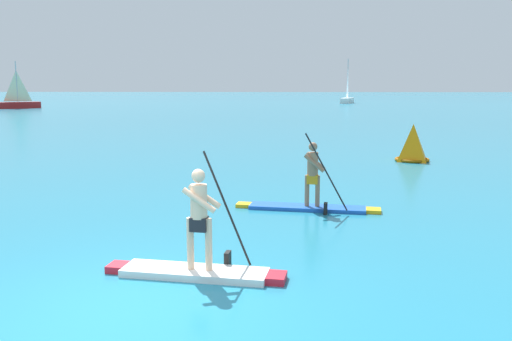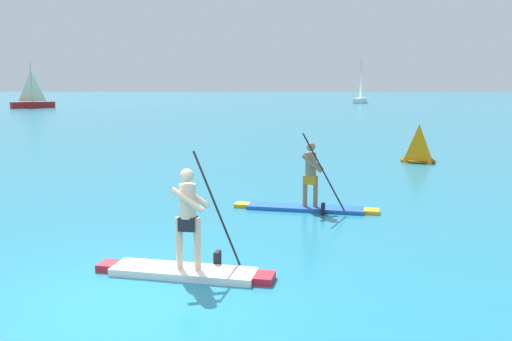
{
  "view_description": "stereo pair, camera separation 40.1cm",
  "coord_description": "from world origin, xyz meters",
  "px_view_note": "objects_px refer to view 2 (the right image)",
  "views": [
    {
      "loc": [
        1.96,
        -6.87,
        2.98
      ],
      "look_at": [
        1.18,
        7.47,
        0.66
      ],
      "focal_mm": 37.28,
      "sensor_mm": 36.0,
      "label": 1
    },
    {
      "loc": [
        2.36,
        -6.84,
        2.98
      ],
      "look_at": [
        1.18,
        7.47,
        0.66
      ],
      "focal_mm": 37.28,
      "sensor_mm": 36.0,
      "label": 2
    }
  ],
  "objects_px": {
    "paddleboarder_mid_center": "(187,252)",
    "paddleboarder_far_right": "(308,195)",
    "race_marker_buoy": "(419,145)",
    "sailboat_right_horizon": "(360,98)",
    "sailboat_left_horizon": "(33,102)"
  },
  "relations": [
    {
      "from": "sailboat_left_horizon",
      "to": "sailboat_right_horizon",
      "type": "relative_size",
      "value": 0.83
    },
    {
      "from": "paddleboarder_mid_center",
      "to": "paddleboarder_far_right",
      "type": "bearing_deg",
      "value": 74.58
    },
    {
      "from": "race_marker_buoy",
      "to": "sailboat_right_horizon",
      "type": "xyz_separation_m",
      "value": [
        5.2,
        68.04,
        0.18
      ]
    },
    {
      "from": "paddleboarder_mid_center",
      "to": "sailboat_right_horizon",
      "type": "relative_size",
      "value": 0.4
    },
    {
      "from": "paddleboarder_mid_center",
      "to": "race_marker_buoy",
      "type": "height_order",
      "value": "paddleboarder_mid_center"
    },
    {
      "from": "race_marker_buoy",
      "to": "paddleboarder_mid_center",
      "type": "bearing_deg",
      "value": -115.86
    },
    {
      "from": "paddleboarder_far_right",
      "to": "sailboat_right_horizon",
      "type": "distance_m",
      "value": 77.19
    },
    {
      "from": "paddleboarder_far_right",
      "to": "race_marker_buoy",
      "type": "distance_m",
      "value": 9.62
    },
    {
      "from": "race_marker_buoy",
      "to": "sailboat_left_horizon",
      "type": "height_order",
      "value": "sailboat_left_horizon"
    },
    {
      "from": "race_marker_buoy",
      "to": "paddleboarder_far_right",
      "type": "bearing_deg",
      "value": -117.33
    },
    {
      "from": "paddleboarder_mid_center",
      "to": "paddleboarder_far_right",
      "type": "xyz_separation_m",
      "value": [
        1.97,
        4.62,
        -0.01
      ]
    },
    {
      "from": "paddleboarder_far_right",
      "to": "race_marker_buoy",
      "type": "relative_size",
      "value": 2.33
    },
    {
      "from": "paddleboarder_mid_center",
      "to": "paddleboarder_far_right",
      "type": "height_order",
      "value": "paddleboarder_mid_center"
    },
    {
      "from": "paddleboarder_far_right",
      "to": "sailboat_right_horizon",
      "type": "xyz_separation_m",
      "value": [
        9.61,
        76.59,
        0.48
      ]
    },
    {
      "from": "paddleboarder_mid_center",
      "to": "race_marker_buoy",
      "type": "bearing_deg",
      "value": 71.76
    }
  ]
}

